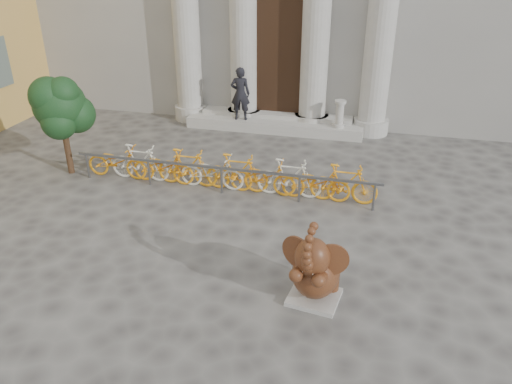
% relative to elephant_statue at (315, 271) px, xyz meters
% --- Properties ---
extents(ground, '(80.00, 80.00, 0.00)m').
position_rel_elephant_statue_xyz_m(ground, '(-2.62, -0.59, -0.64)').
color(ground, '#474442').
rests_on(ground, ground).
extents(entrance_steps, '(6.00, 1.20, 0.36)m').
position_rel_elephant_statue_xyz_m(entrance_steps, '(-2.62, 8.81, -0.46)').
color(entrance_steps, '#A8A59E').
rests_on(entrance_steps, ground).
extents(elephant_statue, '(1.17, 1.36, 1.76)m').
position_rel_elephant_statue_xyz_m(elephant_statue, '(0.00, 0.00, 0.00)').
color(elephant_statue, '#A8A59E').
rests_on(elephant_statue, ground).
extents(bike_rack, '(8.00, 0.53, 1.00)m').
position_rel_elephant_statue_xyz_m(bike_rack, '(-2.92, 3.95, -0.14)').
color(bike_rack, slate).
rests_on(bike_rack, ground).
extents(tree, '(1.57, 1.44, 2.73)m').
position_rel_elephant_statue_xyz_m(tree, '(-7.35, 3.87, 1.26)').
color(tree, '#332114').
rests_on(tree, ground).
extents(pedestrian, '(0.70, 0.51, 1.77)m').
position_rel_elephant_statue_xyz_m(pedestrian, '(-3.75, 8.53, 0.61)').
color(pedestrian, black).
rests_on(pedestrian, entrance_steps).
extents(balustrade_post, '(0.37, 0.37, 0.90)m').
position_rel_elephant_statue_xyz_m(balustrade_post, '(-0.42, 8.51, 0.13)').
color(balustrade_post, '#A8A59E').
rests_on(balustrade_post, entrance_steps).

